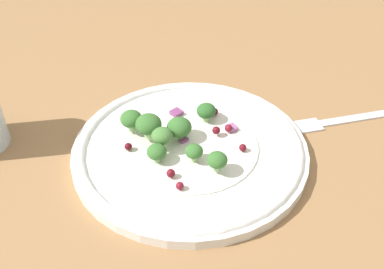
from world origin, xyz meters
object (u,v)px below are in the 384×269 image
at_px(plate, 192,147).
at_px(broccoli_floret_0, 164,138).
at_px(broccoli_floret_1, 217,160).
at_px(broccoli_floret_2, 157,152).
at_px(fork, 353,118).

height_order(plate, broccoli_floret_0, broccoli_floret_0).
bearing_deg(plate, broccoli_floret_0, 156.06).
bearing_deg(broccoli_floret_0, plate, -23.94).
relative_size(plate, broccoli_floret_1, 12.19).
distance_m(plate, broccoli_floret_2, 0.05).
relative_size(broccoli_floret_1, fork, 0.13).
bearing_deg(plate, broccoli_floret_1, -108.51).
xyz_separation_m(broccoli_floret_1, fork, (0.20, -0.06, -0.03)).
relative_size(plate, fork, 1.61).
xyz_separation_m(broccoli_floret_1, broccoli_floret_2, (-0.03, 0.06, -0.00)).
xyz_separation_m(plate, broccoli_floret_1, (-0.02, -0.05, 0.02)).
relative_size(broccoli_floret_1, broccoli_floret_2, 1.01).
bearing_deg(broccoli_floret_2, fork, -26.28).
distance_m(broccoli_floret_1, broccoli_floret_2, 0.07).
relative_size(broccoli_floret_2, fork, 0.13).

